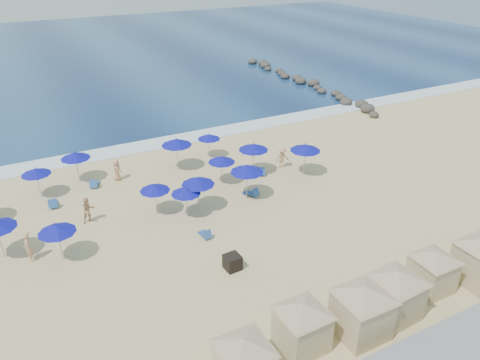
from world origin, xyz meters
name	(u,v)px	position (x,y,z in m)	size (l,w,h in m)	color
ground	(213,238)	(0.00, 0.00, 0.00)	(160.00, 160.00, 0.00)	#D6C088
ocean	(62,57)	(0.00, 55.00, 0.03)	(160.00, 80.00, 0.06)	navy
surf_line	(137,147)	(0.00, 15.50, 0.04)	(160.00, 2.50, 0.08)	white
rock_jetty	(305,82)	(24.01, 24.90, 0.36)	(2.56, 26.66, 0.96)	#2F2A27
trash_bin	(232,262)	(-0.26, -3.10, 0.42)	(0.84, 0.84, 0.84)	black
cabana_0	(244,356)	(-3.20, -9.91, 1.51)	(4.20, 4.20, 2.64)	tan
cabana_1	(302,320)	(-0.08, -9.35, 1.51)	(4.22, 4.22, 2.65)	tan
cabana_2	(363,305)	(2.70, -9.95, 1.66)	(4.63, 4.63, 2.90)	tan
cabana_3	(396,288)	(4.84, -9.78, 1.62)	(4.51, 4.51, 2.84)	tan
cabana_4	(434,266)	(7.90, -9.26, 1.46)	(4.06, 4.06, 2.54)	tan
umbrella_2	(36,171)	(-8.44, 10.21, 1.97)	(2.00, 2.00, 2.27)	#A5A8AD
umbrella_3	(57,229)	(-8.30, 2.04, 2.04)	(2.07, 2.07, 2.35)	#A5A8AD
umbrella_4	(75,155)	(-5.61, 11.39, 2.10)	(2.13, 2.13, 2.42)	#A5A8AD
umbrella_5	(155,188)	(-2.02, 4.30, 1.93)	(1.96, 1.96, 2.23)	#A5A8AD
umbrella_6	(186,191)	(-0.41, 3.04, 1.88)	(1.91, 1.91, 2.17)	#A5A8AD
umbrella_7	(222,159)	(3.59, 6.17, 1.94)	(1.96, 1.96, 2.24)	#A5A8AD
umbrella_8	(247,169)	(4.15, 3.38, 2.26)	(2.29, 2.29, 2.61)	#A5A8AD
umbrella_9	(209,137)	(4.70, 10.83, 1.83)	(1.85, 1.85, 2.11)	#A5A8AD
umbrella_10	(253,147)	(6.40, 6.52, 2.22)	(2.25, 2.25, 2.56)	#A5A8AD
umbrella_11	(305,147)	(9.69, 4.54, 2.27)	(2.30, 2.30, 2.62)	#A5A8AD
umbrella_12	(198,181)	(0.60, 3.45, 2.15)	(2.18, 2.18, 2.48)	#A5A8AD
umbrella_13	(176,142)	(1.59, 9.87, 2.31)	(2.34, 2.34, 2.66)	#A5A8AD
beach_chair_1	(53,203)	(-7.89, 8.43, 0.25)	(0.69, 1.35, 0.72)	#275091
beach_chair_2	(94,184)	(-4.80, 10.03, 0.24)	(0.98, 1.35, 0.68)	#275091
beach_chair_3	(206,234)	(-0.32, 0.35, 0.21)	(0.53, 1.13, 0.62)	#275091
beach_chair_4	(252,193)	(4.64, 3.50, 0.23)	(0.96, 1.35, 0.68)	#275091
beach_chair_5	(261,171)	(6.85, 6.15, 0.25)	(1.01, 1.42, 0.71)	#275091
beachgoer_0	(28,247)	(-9.89, 2.82, 0.88)	(0.64, 0.42, 1.76)	tan
beachgoer_1	(88,210)	(-6.13, 5.30, 0.87)	(0.84, 0.66, 1.73)	tan
beachgoer_2	(282,158)	(8.85, 6.32, 0.87)	(1.12, 0.64, 1.74)	tan
beachgoer_3	(117,170)	(-3.03, 10.30, 0.81)	(0.80, 0.52, 1.63)	tan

